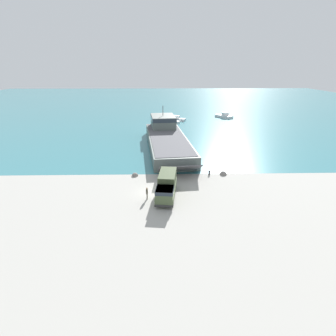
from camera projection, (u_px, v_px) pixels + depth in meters
ground_plane at (154, 192)px, 37.62m from camera, size 240.00×240.00×0.00m
water_surface at (159, 103)px, 127.65m from camera, size 240.00×180.00×0.01m
landing_craft at (166, 137)px, 59.26m from camera, size 10.85×32.80×7.84m
military_truck at (167, 186)px, 35.87m from camera, size 3.19×7.54×3.12m
soldier_on_ramp at (147, 193)px, 35.31m from camera, size 0.25×0.44×1.73m
moored_boat_a at (175, 119)px, 86.91m from camera, size 7.61×4.62×1.65m
moored_boat_b at (224, 116)px, 91.56m from camera, size 5.77×6.64×1.89m
moored_boat_c at (171, 121)px, 83.66m from camera, size 6.41×5.01×1.50m
mooring_bollard at (209, 172)px, 43.54m from camera, size 0.33×0.33×0.77m
shoreline_rock_a at (135, 176)px, 43.24m from camera, size 1.06×1.06×1.06m
shoreline_rock_b at (223, 174)px, 43.78m from camera, size 1.19×1.19×1.19m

